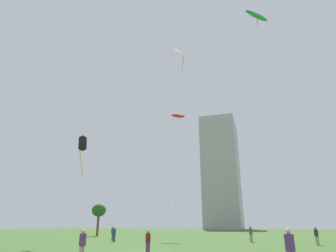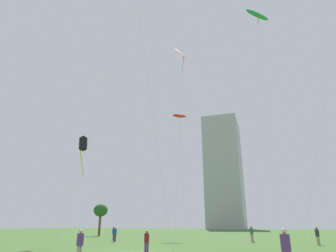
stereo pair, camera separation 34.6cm
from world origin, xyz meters
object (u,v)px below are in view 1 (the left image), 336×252
Objects in this scene: person_standing_0 at (316,235)px; person_standing_6 at (114,233)px; kite_flying_6 at (178,116)px; kite_flying_3 at (183,55)px; person_standing_1 at (290,247)px; person_standing_5 at (251,233)px; person_standing_2 at (82,243)px; kite_flying_5 at (257,16)px; person_standing_3 at (148,240)px; distant_highrise_0 at (222,173)px; kite_flying_7 at (83,144)px; park_tree_0 at (99,211)px; person_standing_4 at (113,232)px.

person_standing_6 is (-21.98, -4.27, -0.01)m from person_standing_0.
kite_flying_3 is at bearing -63.78° from kite_flying_6.
person_standing_5 is (-6.19, 23.20, -0.01)m from person_standing_1.
kite_flying_5 reaches higher than person_standing_2.
person_standing_1 is at bearing -53.32° from kite_flying_3.
person_standing_3 is 0.88× the size of person_standing_5.
person_standing_0 is 33.28m from kite_flying_6.
person_standing_6 reaches higher than person_standing_2.
person_standing_1 is 26.70m from person_standing_6.
person_standing_6 is at bearing -154.22° from kite_flying_5.
kite_flying_6 reaches higher than person_standing_2.
person_standing_1 is at bearing 75.14° from person_standing_0.
person_standing_0 is at bearing -70.44° from person_standing_6.
kite_flying_3 is 17.29m from kite_flying_5.
distant_highrise_0 is (-40.15, 132.20, 26.70)m from person_standing_1.
person_standing_0 is 0.96× the size of person_standing_1.
person_standing_2 is 0.96× the size of person_standing_5.
person_standing_5 is 22.64m from kite_flying_7.
person_standing_3 is 133.77m from distant_highrise_0.
person_standing_1 is 0.31× the size of park_tree_0.
person_standing_6 is at bearing 78.47° from kite_flying_7.
person_standing_3 is at bearing -108.69° from kite_flying_5.
kite_flying_5 is 1.44× the size of kite_flying_6.
kite_flying_3 is 21.92m from kite_flying_6.
kite_flying_5 is at bearing -140.35° from person_standing_3.
person_standing_4 is 24.88m from kite_flying_3.
person_standing_0 reaches higher than person_standing_3.
kite_flying_3 is at bearing 38.12° from person_standing_5.
person_standing_1 is at bearing -81.95° from distant_highrise_0.
kite_flying_5 reaches higher than person_standing_4.
park_tree_0 is at bearing 53.92° from person_standing_6.
person_standing_4 is 1.00× the size of person_standing_6.
kite_flying_6 reaches higher than park_tree_0.
distant_highrise_0 is at bearing 98.38° from kite_flying_7.
person_standing_0 is 7.51m from person_standing_5.
person_standing_3 is 0.92× the size of person_standing_4.
person_standing_0 is at bearing -155.14° from person_standing_3.
kite_flying_5 is 113.44m from distant_highrise_0.
person_standing_1 is 1.06× the size of person_standing_2.
person_standing_3 is (1.01, 5.45, -0.07)m from person_standing_2.
distant_highrise_0 reaches higher than person_standing_1.
kite_flying_7 is (-16.08, -12.50, 9.89)m from person_standing_5.
person_standing_4 is at bearing -9.39° from person_standing_5.
kite_flying_5 is at bearing -55.65° from person_standing_6.
kite_flying_5 reaches higher than person_standing_3.
person_standing_0 is 1.01× the size of person_standing_4.
kite_flying_6 reaches higher than person_standing_6.
person_standing_2 is at bearing 148.54° from person_standing_1.
distant_highrise_0 is (-29.51, 132.90, 26.76)m from person_standing_2.
person_standing_2 is 138.74m from distant_highrise_0.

